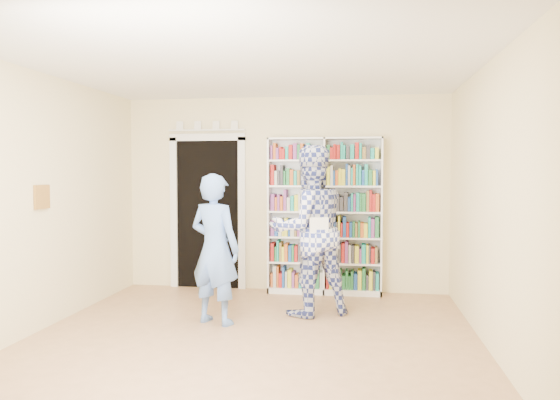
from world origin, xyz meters
name	(u,v)px	position (x,y,z in m)	size (l,w,h in m)	color
floor	(248,345)	(0.00, 0.00, 0.00)	(5.00, 5.00, 0.00)	#9D714C
ceiling	(247,61)	(0.00, 0.00, 2.70)	(5.00, 5.00, 0.00)	white
wall_back	(284,194)	(0.00, 2.50, 1.35)	(4.50, 4.50, 0.00)	beige
wall_left	(29,203)	(-2.25, 0.00, 1.35)	(5.00, 5.00, 0.00)	beige
wall_right	(496,207)	(2.25, 0.00, 1.35)	(5.00, 5.00, 0.00)	beige
bookshelf	(325,215)	(0.58, 2.34, 1.07)	(1.54, 0.29, 2.12)	white
doorway	(208,206)	(-1.10, 2.48, 1.18)	(1.10, 0.08, 2.43)	black
wall_art	(42,197)	(-2.23, 0.20, 1.40)	(0.03, 0.25, 0.25)	brown
man_blue	(215,249)	(-0.51, 0.69, 0.82)	(0.60, 0.39, 1.64)	#5E86D2
man_plaid	(309,230)	(0.48, 1.21, 0.98)	(0.96, 0.75, 1.97)	navy
paper_sheet	(319,231)	(0.61, 0.95, 1.01)	(0.21, 0.01, 0.30)	white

